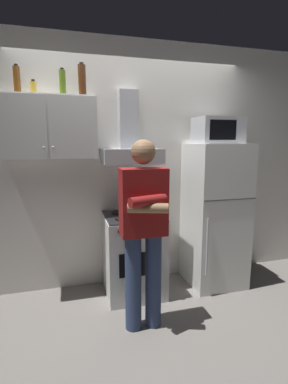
# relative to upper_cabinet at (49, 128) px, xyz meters

# --- Properties ---
(ground_plane) EXTENTS (7.00, 7.00, 0.00)m
(ground_plane) POSITION_rel_upper_cabinet_xyz_m (0.85, -0.37, -1.75)
(ground_plane) COLOR slate
(back_wall_tiled) EXTENTS (4.80, 0.10, 2.70)m
(back_wall_tiled) POSITION_rel_upper_cabinet_xyz_m (0.85, 0.23, -0.40)
(back_wall_tiled) COLOR silver
(back_wall_tiled) RESTS_ON ground_plane
(upper_cabinet) EXTENTS (0.90, 0.37, 0.60)m
(upper_cabinet) POSITION_rel_upper_cabinet_xyz_m (0.00, 0.00, 0.00)
(upper_cabinet) COLOR silver
(stove_oven) EXTENTS (0.60, 0.62, 0.87)m
(stove_oven) POSITION_rel_upper_cabinet_xyz_m (0.80, -0.13, -1.32)
(stove_oven) COLOR white
(stove_oven) RESTS_ON ground_plane
(range_hood) EXTENTS (0.60, 0.44, 0.75)m
(range_hood) POSITION_rel_upper_cabinet_xyz_m (0.80, 0.00, -0.15)
(range_hood) COLOR #B7BABF
(refrigerator) EXTENTS (0.60, 0.62, 1.60)m
(refrigerator) POSITION_rel_upper_cabinet_xyz_m (1.75, -0.12, -0.95)
(refrigerator) COLOR white
(refrigerator) RESTS_ON ground_plane
(microwave) EXTENTS (0.48, 0.37, 0.28)m
(microwave) POSITION_rel_upper_cabinet_xyz_m (1.75, -0.11, -0.01)
(microwave) COLOR #B7BABF
(microwave) RESTS_ON refrigerator
(person_standing) EXTENTS (0.38, 0.33, 1.64)m
(person_standing) POSITION_rel_upper_cabinet_xyz_m (0.75, -0.73, -0.85)
(person_standing) COLOR navy
(person_standing) RESTS_ON ground_plane
(cooking_pot) EXTENTS (0.30, 0.20, 0.09)m
(cooking_pot) POSITION_rel_upper_cabinet_xyz_m (0.93, -0.24, -0.83)
(cooking_pot) COLOR #B7BABF
(cooking_pot) RESTS_ON stove_oven
(bottle_beer_brown) EXTENTS (0.06, 0.06, 0.27)m
(bottle_beer_brown) POSITION_rel_upper_cabinet_xyz_m (-0.26, 0.04, 0.43)
(bottle_beer_brown) COLOR brown
(bottle_beer_brown) RESTS_ON upper_cabinet
(bottle_olive_oil) EXTENTS (0.06, 0.06, 0.27)m
(bottle_olive_oil) POSITION_rel_upper_cabinet_xyz_m (0.15, 0.04, 0.43)
(bottle_olive_oil) COLOR #4C6B19
(bottle_olive_oil) RESTS_ON upper_cabinet
(bottle_rum_dark) EXTENTS (0.07, 0.07, 0.32)m
(bottle_rum_dark) POSITION_rel_upper_cabinet_xyz_m (0.33, 0.01, 0.45)
(bottle_rum_dark) COLOR #47230F
(bottle_rum_dark) RESTS_ON upper_cabinet
(bottle_spice_jar) EXTENTS (0.06, 0.06, 0.13)m
(bottle_spice_jar) POSITION_rel_upper_cabinet_xyz_m (-0.11, -0.02, 0.36)
(bottle_spice_jar) COLOR gold
(bottle_spice_jar) RESTS_ON upper_cabinet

